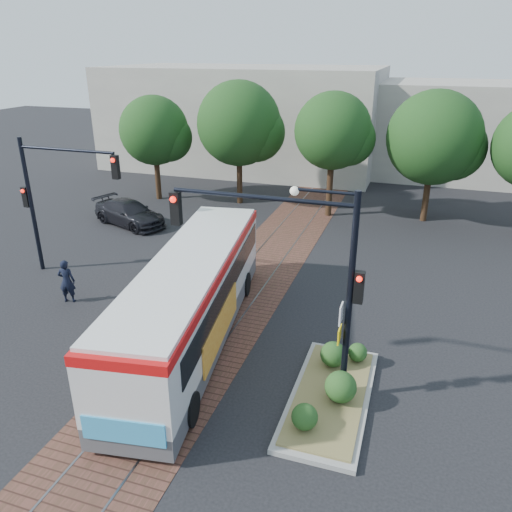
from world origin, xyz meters
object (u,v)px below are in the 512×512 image
(city_bus, at_px, (192,294))
(signal_pole_left, at_px, (50,189))
(officer, at_px, (67,281))
(traffic_island, at_px, (332,388))
(parked_car, at_px, (129,213))
(signal_pole_main, at_px, (305,262))

(city_bus, relative_size, signal_pole_left, 1.96)
(officer, bearing_deg, city_bus, 154.43)
(traffic_island, xyz_separation_m, officer, (-11.09, 2.61, 0.57))
(city_bus, bearing_deg, officer, 162.49)
(city_bus, bearing_deg, signal_pole_left, 149.60)
(city_bus, height_order, traffic_island, city_bus)
(signal_pole_left, relative_size, officer, 3.34)
(signal_pole_left, height_order, parked_car, signal_pole_left)
(city_bus, distance_m, signal_pole_left, 8.92)
(traffic_island, distance_m, signal_pole_left, 14.50)
(signal_pole_main, distance_m, parked_car, 17.60)
(signal_pole_left, bearing_deg, city_bus, -21.84)
(signal_pole_main, bearing_deg, city_bus, 159.31)
(signal_pole_main, distance_m, officer, 10.93)
(traffic_island, xyz_separation_m, parked_car, (-13.81, 11.61, 0.36))
(parked_car, bearing_deg, traffic_island, -109.76)
(city_bus, relative_size, parked_car, 2.46)
(signal_pole_left, bearing_deg, traffic_island, -20.36)
(signal_pole_left, height_order, officer, signal_pole_left)
(signal_pole_main, height_order, parked_car, signal_pole_main)
(signal_pole_main, bearing_deg, parked_car, 138.13)
(traffic_island, relative_size, signal_pole_main, 0.87)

